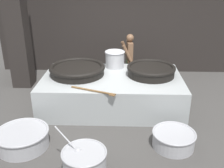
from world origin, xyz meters
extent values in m
plane|color=#474442|center=(0.00, 0.00, 0.00)|extent=(60.00, 60.00, 0.00)
cube|color=#2D2826|center=(0.00, 2.59, 2.00)|extent=(7.40, 0.24, 3.99)
cube|color=#2D2826|center=(-2.58, 1.21, 2.00)|extent=(0.51, 0.51, 3.99)
cube|color=#B2B7B7|center=(0.00, 0.00, 0.38)|extent=(3.26, 1.90, 0.76)
cylinder|color=black|center=(-0.83, 0.12, 0.85)|extent=(1.27, 1.27, 0.18)
torus|color=black|center=(-0.83, 0.12, 0.93)|extent=(1.32, 1.32, 0.10)
cylinder|color=black|center=(0.92, 0.12, 0.86)|extent=(1.10, 1.10, 0.19)
torus|color=black|center=(0.92, 0.12, 0.95)|extent=(1.14, 1.14, 0.09)
cylinder|color=silver|center=(0.05, 0.68, 0.96)|extent=(0.48, 0.48, 0.40)
torus|color=silver|center=(0.05, 0.68, 1.16)|extent=(0.51, 0.51, 0.03)
cylinder|color=brown|center=(-0.36, -0.85, 0.78)|extent=(0.94, 0.40, 0.04)
cube|color=brown|center=(0.04, -1.01, 0.77)|extent=(0.15, 0.14, 0.02)
cylinder|color=brown|center=(0.45, 1.27, 0.36)|extent=(0.11, 0.11, 0.72)
cylinder|color=brown|center=(0.44, 1.43, 0.36)|extent=(0.11, 0.11, 0.72)
cube|color=#4C663F|center=(0.45, 1.35, 0.51)|extent=(0.19, 0.23, 0.47)
cube|color=brown|center=(0.45, 1.35, 0.99)|extent=(0.18, 0.45, 0.53)
cylinder|color=brown|center=(0.37, 1.13, 0.99)|extent=(0.30, 0.11, 0.49)
cylinder|color=brown|center=(0.34, 1.56, 0.99)|extent=(0.30, 0.11, 0.49)
sphere|color=brown|center=(0.45, 1.35, 1.37)|extent=(0.20, 0.20, 0.20)
cylinder|color=#B7B7BC|center=(-0.36, -2.37, 0.20)|extent=(0.70, 0.70, 0.40)
torus|color=#B7B7BC|center=(-0.36, -2.37, 0.40)|extent=(0.73, 0.73, 0.03)
cylinder|color=orange|center=(-0.36, -2.37, 0.29)|extent=(0.61, 0.61, 0.10)
cylinder|color=orange|center=(-0.18, -2.25, 0.36)|extent=(0.07, 0.06, 0.03)
cylinder|color=orange|center=(-0.43, -2.36, 0.36)|extent=(0.05, 0.04, 0.03)
cylinder|color=orange|center=(-0.26, -2.31, 0.36)|extent=(0.05, 0.05, 0.03)
cylinder|color=orange|center=(-0.59, -2.32, 0.36)|extent=(0.04, 0.04, 0.04)
cylinder|color=orange|center=(-0.26, -2.43, 0.36)|extent=(0.04, 0.04, 0.04)
cylinder|color=orange|center=(-0.37, -2.38, 0.36)|extent=(0.06, 0.06, 0.03)
cylinder|color=orange|center=(-0.31, -2.16, 0.36)|extent=(0.04, 0.05, 0.04)
cylinder|color=orange|center=(-0.33, -2.53, 0.36)|extent=(0.05, 0.04, 0.03)
cylinder|color=orange|center=(-0.32, -2.59, 0.36)|extent=(0.04, 0.05, 0.04)
cylinder|color=orange|center=(-0.36, -2.37, 0.36)|extent=(0.04, 0.04, 0.03)
sphere|color=#B7B7BC|center=(-0.46, -2.31, 0.37)|extent=(0.13, 0.13, 0.13)
cylinder|color=#B7B7BC|center=(-0.66, -2.20, 0.53)|extent=(0.42, 0.25, 0.34)
cylinder|color=#B7B7BC|center=(-1.60, -1.71, 0.16)|extent=(0.94, 0.94, 0.32)
torus|color=#B7B7BC|center=(-1.60, -1.71, 0.32)|extent=(0.99, 0.99, 0.05)
cylinder|color=#6B9347|center=(-1.60, -1.71, 0.23)|extent=(0.83, 0.83, 0.08)
cylinder|color=#B7B7BC|center=(1.20, -1.61, 0.15)|extent=(0.77, 0.77, 0.29)
torus|color=#B7B7BC|center=(1.20, -1.61, 0.29)|extent=(0.81, 0.81, 0.04)
cylinder|color=tan|center=(1.20, -1.61, 0.21)|extent=(0.68, 0.68, 0.07)
camera|label=1|loc=(0.20, -5.71, 3.00)|focal=42.00mm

